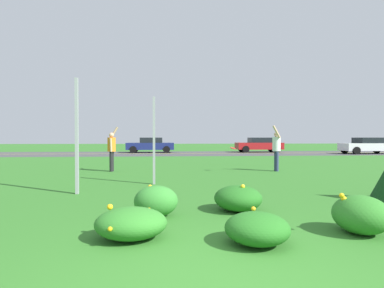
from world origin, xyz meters
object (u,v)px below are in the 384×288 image
(person_catcher_white_shirt, at_px, (276,148))
(car_white_leftmost, at_px, (367,146))
(car_red_center_left, at_px, (259,145))
(sign_post_by_roadside, at_px, (154,141))
(sign_post_near_path, at_px, (77,136))
(car_navy_center_right, at_px, (151,145))
(frisbee_red, at_px, (233,148))
(person_thrower_orange_shirt, at_px, (112,148))

(person_catcher_white_shirt, bearing_deg, car_white_leftmost, 45.47)
(person_catcher_white_shirt, height_order, car_red_center_left, person_catcher_white_shirt)
(person_catcher_white_shirt, distance_m, car_white_leftmost, 18.75)
(sign_post_by_roadside, bearing_deg, car_red_center_left, 65.14)
(sign_post_near_path, height_order, person_catcher_white_shirt, sign_post_near_path)
(sign_post_near_path, height_order, car_navy_center_right, sign_post_near_path)
(car_white_leftmost, bearing_deg, frisbee_red, -138.27)
(sign_post_by_roadside, relative_size, car_navy_center_right, 0.59)
(sign_post_near_path, distance_m, person_catcher_white_shirt, 8.46)
(sign_post_by_roadside, bearing_deg, sign_post_near_path, -141.34)
(sign_post_by_roadside, bearing_deg, frisbee_red, 46.18)
(sign_post_near_path, xyz_separation_m, car_white_leftmost, (20.08, 18.21, -0.72))
(car_red_center_left, bearing_deg, sign_post_near_path, -117.34)
(sign_post_near_path, bearing_deg, frisbee_red, 43.59)
(frisbee_red, bearing_deg, sign_post_near_path, -136.41)
(frisbee_red, distance_m, car_navy_center_right, 17.81)
(sign_post_near_path, height_order, car_red_center_left, sign_post_near_path)
(sign_post_near_path, xyz_separation_m, car_navy_center_right, (0.73, 22.07, -0.72))
(car_white_leftmost, bearing_deg, car_red_center_left, 155.96)
(person_thrower_orange_shirt, xyz_separation_m, frisbee_red, (5.10, -0.52, -0.00))
(person_catcher_white_shirt, xyz_separation_m, frisbee_red, (-1.89, -0.04, -0.02))
(car_red_center_left, relative_size, car_navy_center_right, 1.00)
(person_thrower_orange_shirt, relative_size, car_navy_center_right, 0.42)
(person_thrower_orange_shirt, bearing_deg, car_navy_center_right, 87.32)
(car_red_center_left, bearing_deg, car_navy_center_right, 180.00)
(sign_post_by_roadside, relative_size, frisbee_red, 10.59)
(car_white_leftmost, bearing_deg, person_catcher_white_shirt, -134.53)
(person_catcher_white_shirt, relative_size, car_red_center_left, 0.43)
(car_navy_center_right, bearing_deg, car_red_center_left, 0.00)
(person_catcher_white_shirt, xyz_separation_m, car_red_center_left, (4.48, 17.23, -0.27))
(person_thrower_orange_shirt, height_order, car_navy_center_right, person_thrower_orange_shirt)
(sign_post_near_path, bearing_deg, sign_post_by_roadside, 38.66)
(sign_post_by_roadside, bearing_deg, car_white_leftmost, 42.55)
(person_thrower_orange_shirt, height_order, person_catcher_white_shirt, person_catcher_white_shirt)
(sign_post_near_path, distance_m, car_white_leftmost, 27.11)
(frisbee_red, xyz_separation_m, car_navy_center_right, (-4.31, 17.28, -0.25))
(sign_post_by_roadside, relative_size, person_catcher_white_shirt, 1.37)
(car_white_leftmost, xyz_separation_m, car_navy_center_right, (-19.35, 3.87, 0.00))
(frisbee_red, bearing_deg, car_navy_center_right, 104.01)
(person_thrower_orange_shirt, xyz_separation_m, person_catcher_white_shirt, (6.99, -0.47, 0.02))
(car_red_center_left, bearing_deg, sign_post_by_roadside, -114.86)
(sign_post_near_path, distance_m, person_thrower_orange_shirt, 5.34)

